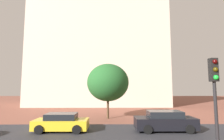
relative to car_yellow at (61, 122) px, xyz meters
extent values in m
plane|color=brown|center=(3.85, -1.83, -0.65)|extent=(120.00, 120.00, 0.00)
cube|color=#2D2D33|center=(3.85, -1.93, -0.65)|extent=(120.00, 8.79, 0.00)
cube|color=beige|center=(1.51, 21.66, 9.02)|extent=(25.43, 12.23, 19.35)
cube|color=#2D3842|center=(1.51, 21.66, 19.90)|extent=(23.40, 11.25, 2.40)
cube|color=beige|center=(-0.22, 21.66, 15.68)|extent=(4.73, 4.73, 32.67)
cylinder|color=beige|center=(-9.71, 17.04, 10.34)|extent=(2.80, 2.80, 21.98)
cylinder|color=beige|center=(12.72, 17.04, 10.50)|extent=(2.80, 2.80, 22.31)
cube|color=gold|center=(0.00, 0.00, -0.12)|extent=(4.06, 1.70, 0.71)
cube|color=black|center=(0.00, 0.00, 0.46)|extent=(2.28, 1.50, 0.45)
cylinder|color=black|center=(-1.34, -0.85, -0.33)|extent=(0.64, 0.22, 0.64)
cylinder|color=black|center=(-1.34, 0.85, -0.33)|extent=(0.64, 0.22, 0.64)
cylinder|color=black|center=(1.34, -0.85, -0.33)|extent=(0.64, 0.22, 0.64)
cylinder|color=black|center=(1.34, 0.85, -0.33)|extent=(0.64, 0.22, 0.64)
cube|color=black|center=(7.94, 0.00, -0.05)|extent=(4.58, 1.77, 0.84)
cube|color=black|center=(7.94, 0.00, 0.61)|extent=(2.56, 1.56, 0.49)
cylinder|color=black|center=(6.43, -0.88, -0.33)|extent=(0.64, 0.22, 0.64)
cylinder|color=black|center=(6.43, 0.88, -0.33)|extent=(0.64, 0.22, 0.64)
cylinder|color=black|center=(9.45, -0.88, -0.33)|extent=(0.64, 0.22, 0.64)
cylinder|color=black|center=(9.45, 0.88, -0.33)|extent=(0.64, 0.22, 0.64)
cylinder|color=black|center=(7.71, -7.01, 1.11)|extent=(0.12, 0.12, 3.52)
cube|color=black|center=(7.71, -7.01, 3.32)|extent=(0.28, 0.24, 0.90)
sphere|color=#390606|center=(7.71, -7.14, 3.62)|extent=(0.18, 0.18, 0.18)
sphere|color=#3C3306|center=(7.71, -7.14, 3.32)|extent=(0.18, 0.18, 0.18)
sphere|color=green|center=(7.71, -7.14, 3.02)|extent=(0.18, 0.18, 0.18)
cylinder|color=#4C3823|center=(3.49, 5.41, 0.38)|extent=(0.24, 0.24, 2.06)
ellipsoid|color=#235B28|center=(3.49, 5.41, 3.23)|extent=(4.56, 4.56, 4.10)
camera|label=1|loc=(3.74, -13.54, 2.62)|focal=27.63mm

